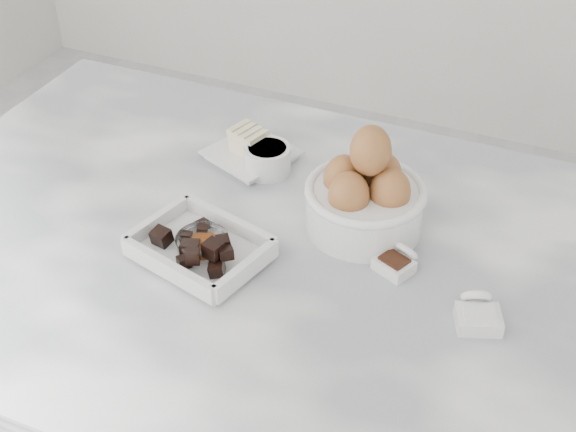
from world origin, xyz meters
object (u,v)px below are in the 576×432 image
object	(u,v)px
honey_bowl	(348,235)
zest_bowl	(202,244)
chocolate_dish	(200,245)
sugar_ramekin	(267,158)
butter_plate	(250,149)
egg_bowl	(365,196)
vanilla_spoon	(397,261)
salt_spoon	(478,313)

from	to	relation	value
honey_bowl	zest_bowl	distance (m)	0.21
chocolate_dish	sugar_ramekin	xyz separation A→B (m)	(-0.00, 0.24, 0.00)
butter_plate	sugar_ramekin	distance (m)	0.05
egg_bowl	vanilla_spoon	xyz separation A→B (m)	(0.07, -0.07, -0.04)
butter_plate	zest_bowl	bearing A→B (deg)	-79.85
egg_bowl	salt_spoon	size ratio (longest dim) A/B	2.18
chocolate_dish	egg_bowl	size ratio (longest dim) A/B	1.18
zest_bowl	vanilla_spoon	size ratio (longest dim) A/B	1.03
butter_plate	sugar_ramekin	world-z (taller)	butter_plate
egg_bowl	zest_bowl	distance (m)	0.25
vanilla_spoon	salt_spoon	distance (m)	0.14
honey_bowl	salt_spoon	xyz separation A→B (m)	(0.21, -0.08, -0.00)
honey_bowl	sugar_ramekin	bearing A→B (deg)	146.00
chocolate_dish	butter_plate	distance (m)	0.26
egg_bowl	honey_bowl	world-z (taller)	egg_bowl
butter_plate	salt_spoon	distance (m)	0.50
honey_bowl	vanilla_spoon	xyz separation A→B (m)	(0.08, -0.02, -0.00)
egg_bowl	salt_spoon	xyz separation A→B (m)	(0.20, -0.13, -0.04)
butter_plate	sugar_ramekin	size ratio (longest dim) A/B	2.14
sugar_ramekin	zest_bowl	distance (m)	0.23
chocolate_dish	sugar_ramekin	bearing A→B (deg)	90.58
honey_bowl	egg_bowl	bearing A→B (deg)	82.01
butter_plate	sugar_ramekin	bearing A→B (deg)	-28.95
butter_plate	egg_bowl	bearing A→B (deg)	-23.06
chocolate_dish	vanilla_spoon	xyz separation A→B (m)	(0.27, 0.09, -0.01)
chocolate_dish	butter_plate	xyz separation A→B (m)	(-0.04, 0.26, -0.00)
egg_bowl	chocolate_dish	bearing A→B (deg)	-140.08
chocolate_dish	sugar_ramekin	distance (m)	0.24
vanilla_spoon	salt_spoon	bearing A→B (deg)	-24.96
chocolate_dish	vanilla_spoon	bearing A→B (deg)	18.06
sugar_ramekin	salt_spoon	world-z (taller)	sugar_ramekin
chocolate_dish	honey_bowl	xyz separation A→B (m)	(0.18, 0.11, -0.00)
sugar_ramekin	egg_bowl	bearing A→B (deg)	-21.68
salt_spoon	sugar_ramekin	bearing A→B (deg)	152.07
vanilla_spoon	salt_spoon	size ratio (longest dim) A/B	0.89
butter_plate	honey_bowl	world-z (taller)	butter_plate
zest_bowl	sugar_ramekin	bearing A→B (deg)	90.70
zest_bowl	butter_plate	bearing A→B (deg)	100.15
honey_bowl	salt_spoon	bearing A→B (deg)	-21.85
vanilla_spoon	zest_bowl	bearing A→B (deg)	-163.18
chocolate_dish	butter_plate	bearing A→B (deg)	99.81
egg_bowl	honey_bowl	bearing A→B (deg)	-97.99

